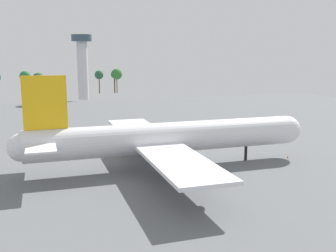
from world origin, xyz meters
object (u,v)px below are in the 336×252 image
(baggage_tug, at_px, (202,128))
(control_tower, at_px, (82,61))
(cargo_airplane, at_px, (167,138))
(safety_cone_nose, at_px, (288,157))
(catering_truck, at_px, (25,137))

(baggage_tug, distance_m, control_tower, 112.40)
(cargo_airplane, relative_size, safety_cone_nose, 114.75)
(cargo_airplane, height_order, control_tower, control_tower)
(safety_cone_nose, bearing_deg, baggage_tug, 101.07)
(control_tower, bearing_deg, safety_cone_nose, -76.65)
(catering_truck, distance_m, safety_cone_nose, 74.49)
(catering_truck, relative_size, baggage_tug, 1.06)
(cargo_airplane, height_order, catering_truck, cargo_airplane)
(catering_truck, xyz_separation_m, control_tower, (28.06, 103.41, 20.14))
(cargo_airplane, height_order, baggage_tug, cargo_airplane)
(cargo_airplane, xyz_separation_m, catering_truck, (-31.54, 39.32, -5.70))
(baggage_tug, height_order, control_tower, control_tower)
(safety_cone_nose, height_order, control_tower, control_tower)
(cargo_airplane, height_order, safety_cone_nose, cargo_airplane)
(catering_truck, bearing_deg, safety_cone_nose, -33.26)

